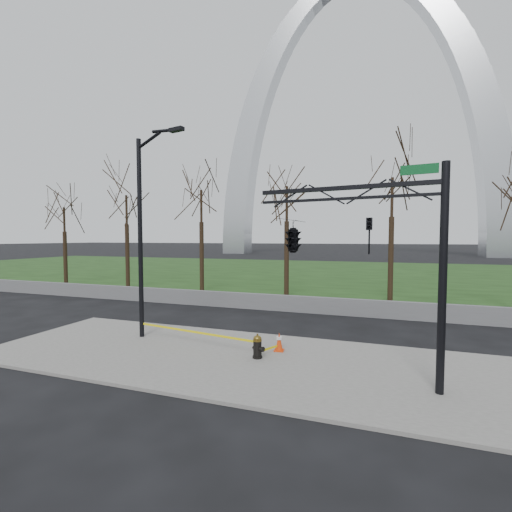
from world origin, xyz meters
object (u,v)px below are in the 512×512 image
(street_light, at_px, (144,223))
(traffic_signal_mast, at_px, (318,236))
(traffic_cone, at_px, (279,342))
(fire_hydrant, at_px, (258,347))

(street_light, relative_size, traffic_signal_mast, 1.37)
(street_light, height_order, traffic_signal_mast, street_light)
(street_light, bearing_deg, traffic_cone, 12.48)
(fire_hydrant, height_order, street_light, street_light)
(fire_hydrant, height_order, traffic_signal_mast, traffic_signal_mast)
(street_light, xyz_separation_m, traffic_signal_mast, (7.06, -1.37, -0.55))
(fire_hydrant, xyz_separation_m, traffic_signal_mast, (2.04, -0.56, 3.67))
(street_light, bearing_deg, fire_hydrant, 2.06)
(street_light, bearing_deg, traffic_signal_mast, 0.29)
(traffic_cone, xyz_separation_m, street_light, (-5.51, -0.12, 4.27))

